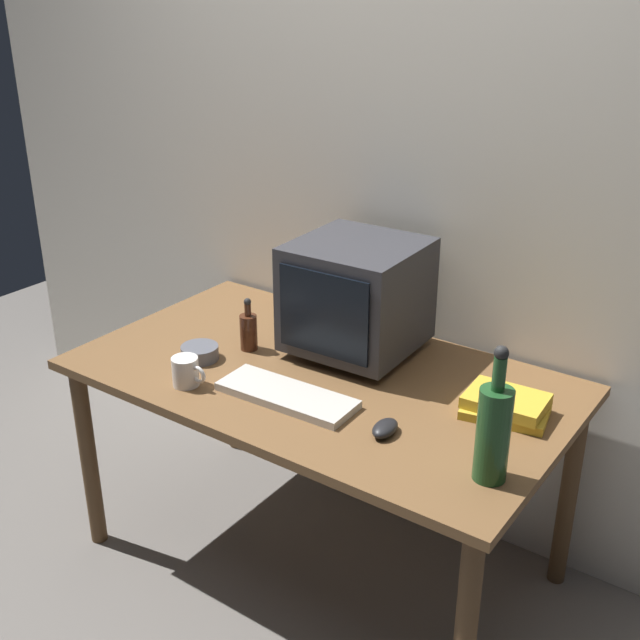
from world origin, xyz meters
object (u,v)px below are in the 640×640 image
keyboard (287,395)px  cd_spindle (200,353)px  bottle_short (249,330)px  bottle_tall (493,430)px  book_stack (506,405)px  crt_monitor (357,296)px  computer_mouse (385,428)px  mug (186,372)px

keyboard → cd_spindle: 0.39m
bottle_short → cd_spindle: size_ratio=1.50×
keyboard → bottle_tall: size_ratio=1.17×
bottle_tall → cd_spindle: 1.04m
bottle_tall → cd_spindle: bottle_tall is taller
bottle_short → book_stack: 0.86m
book_stack → bottle_short: bearing=-174.0°
crt_monitor → cd_spindle: 0.53m
bottle_short → cd_spindle: 0.17m
keyboard → computer_mouse: bearing=-1.7°
bottle_tall → mug: 0.95m
computer_mouse → mug: 0.64m
bottle_short → cd_spindle: bearing=-118.7°
cd_spindle → mug: bearing=-59.6°
book_stack → mug: mug is taller
keyboard → bottle_short: bottle_short is taller
bottle_short → cd_spindle: bottle_short is taller
keyboard → book_stack: 0.62m
crt_monitor → book_stack: bearing=-9.8°
computer_mouse → crt_monitor: bearing=126.9°
mug → bottle_short: bearing=91.5°
crt_monitor → bottle_tall: (0.65, -0.40, -0.06)m
bottle_short → keyboard: bearing=-32.3°
book_stack → mug: bearing=-155.4°
keyboard → mug: mug is taller
keyboard → bottle_tall: 0.65m
crt_monitor → computer_mouse: size_ratio=4.00×
computer_mouse → bottle_tall: 0.33m
computer_mouse → book_stack: book_stack is taller
computer_mouse → cd_spindle: cd_spindle is taller
book_stack → computer_mouse: bearing=-128.3°
book_stack → cd_spindle: book_stack is taller
crt_monitor → cd_spindle: crt_monitor is taller
computer_mouse → bottle_tall: bearing=-9.4°
crt_monitor → bottle_short: 0.37m
crt_monitor → computer_mouse: bearing=-48.1°
crt_monitor → keyboard: (0.01, -0.38, -0.18)m
computer_mouse → bottle_tall: (0.31, -0.02, 0.12)m
keyboard → computer_mouse: computer_mouse is taller
bottle_tall → mug: (-0.94, -0.08, -0.09)m
mug → cd_spindle: 0.18m
bottle_short → computer_mouse: bearing=-16.7°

